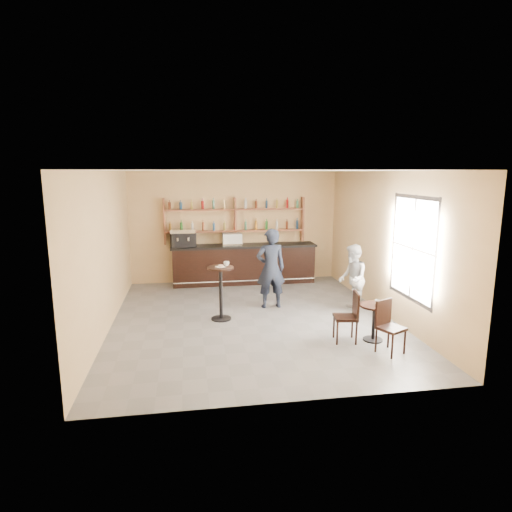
{
  "coord_description": "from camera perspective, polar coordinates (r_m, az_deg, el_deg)",
  "views": [
    {
      "loc": [
        -1.34,
        -8.85,
        3.17
      ],
      "look_at": [
        0.2,
        0.8,
        1.25
      ],
      "focal_mm": 30.0,
      "sensor_mm": 36.0,
      "label": 1
    }
  ],
  "objects": [
    {
      "name": "shelf_unit",
      "position": [
        12.37,
        -2.8,
        4.79
      ],
      "size": [
        4.0,
        0.26,
        1.4
      ],
      "primitive_type": null,
      "color": "brown",
      "rests_on": "wall_back"
    },
    {
      "name": "wall_left",
      "position": [
        9.14,
        -19.39,
        0.59
      ],
      "size": [
        0.0,
        7.0,
        7.0
      ],
      "primitive_type": "plane",
      "rotation": [
        1.57,
        0.0,
        1.57
      ],
      "color": "tan",
      "rests_on": "floor"
    },
    {
      "name": "cafe_table",
      "position": [
        8.53,
        15.42,
        -8.56
      ],
      "size": [
        0.59,
        0.59,
        0.71
      ],
      "primitive_type": null,
      "rotation": [
        0.0,
        0.0,
        -0.06
      ],
      "color": "black",
      "rests_on": "floor"
    },
    {
      "name": "patron_second",
      "position": [
        9.99,
        12.71,
        -2.97
      ],
      "size": [
        0.78,
        0.9,
        1.57
      ],
      "primitive_type": "imported",
      "rotation": [
        0.0,
        0.0,
        -1.84
      ],
      "color": "#A7A8AD",
      "rests_on": "floor"
    },
    {
      "name": "donut",
      "position": [
        9.17,
        -4.7,
        -1.32
      ],
      "size": [
        0.12,
        0.12,
        0.04
      ],
      "primitive_type": "torus",
      "rotation": [
        0.0,
        0.0,
        0.02
      ],
      "color": "#C37747",
      "rests_on": "napkin"
    },
    {
      "name": "man_main",
      "position": [
        10.05,
        1.98,
        -1.67
      ],
      "size": [
        0.71,
        0.48,
        1.89
      ],
      "primitive_type": "imported",
      "rotation": [
        0.0,
        0.0,
        3.18
      ],
      "color": "black",
      "rests_on": "floor"
    },
    {
      "name": "wall_front",
      "position": [
        5.73,
        4.81,
        -4.81
      ],
      "size": [
        7.0,
        0.0,
        7.0
      ],
      "primitive_type": "plane",
      "rotation": [
        -1.57,
        0.0,
        0.0
      ],
      "color": "tan",
      "rests_on": "floor"
    },
    {
      "name": "napkin",
      "position": [
        9.18,
        -4.76,
        -1.45
      ],
      "size": [
        0.22,
        0.22,
        0.0
      ],
      "primitive_type": "cube",
      "rotation": [
        0.0,
        0.0,
        0.48
      ],
      "color": "white",
      "rests_on": "pedestal_table"
    },
    {
      "name": "pastry_case",
      "position": [
        12.21,
        -3.22,
        2.24
      ],
      "size": [
        0.62,
        0.53,
        0.34
      ],
      "primitive_type": null,
      "rotation": [
        0.0,
        0.0,
        -0.16
      ],
      "color": "silver",
      "rests_on": "bar_counter"
    },
    {
      "name": "wall_right",
      "position": [
        9.98,
        16.85,
        1.59
      ],
      "size": [
        0.0,
        7.0,
        7.0
      ],
      "primitive_type": "plane",
      "rotation": [
        1.57,
        0.0,
        -1.57
      ],
      "color": "tan",
      "rests_on": "floor"
    },
    {
      "name": "ceiling",
      "position": [
        8.95,
        -0.47,
        11.31
      ],
      "size": [
        7.0,
        7.0,
        0.0
      ],
      "primitive_type": "plane",
      "rotation": [
        3.14,
        0.0,
        0.0
      ],
      "color": "white",
      "rests_on": "wall_back"
    },
    {
      "name": "window_pane",
      "position": [
        8.91,
        20.18,
        0.94
      ],
      "size": [
        0.0,
        2.0,
        2.0
      ],
      "primitive_type": "plane",
      "rotation": [
        1.57,
        0.0,
        -1.57
      ],
      "color": "white",
      "rests_on": "wall_right"
    },
    {
      "name": "liquor_bottles",
      "position": [
        12.35,
        -2.81,
        5.57
      ],
      "size": [
        3.68,
        0.1,
        1.0
      ],
      "primitive_type": null,
      "color": "#8C5919",
      "rests_on": "shelf_unit"
    },
    {
      "name": "cup_pedestal",
      "position": [
        9.28,
        -3.95,
        -1.01
      ],
      "size": [
        0.14,
        0.14,
        0.1
      ],
      "primitive_type": "imported",
      "rotation": [
        0.0,
        0.0,
        -0.15
      ],
      "color": "white",
      "rests_on": "pedestal_table"
    },
    {
      "name": "cup_cafe",
      "position": [
        8.43,
        15.87,
        -5.95
      ],
      "size": [
        0.11,
        0.11,
        0.09
      ],
      "primitive_type": "imported",
      "rotation": [
        0.0,
        0.0,
        0.13
      ],
      "color": "white",
      "rests_on": "cafe_table"
    },
    {
      "name": "floor",
      "position": [
        9.49,
        -0.44,
        -8.39
      ],
      "size": [
        7.0,
        7.0,
        0.0
      ],
      "primitive_type": "plane",
      "color": "slate",
      "rests_on": "ground"
    },
    {
      "name": "wall_back",
      "position": [
        12.52,
        -2.86,
        3.9
      ],
      "size": [
        7.0,
        0.0,
        7.0
      ],
      "primitive_type": "plane",
      "rotation": [
        1.57,
        0.0,
        0.0
      ],
      "color": "tan",
      "rests_on": "floor"
    },
    {
      "name": "window_frame",
      "position": [
        8.91,
        20.15,
        0.94
      ],
      "size": [
        0.04,
        1.7,
        2.1
      ],
      "primitive_type": null,
      "color": "black",
      "rests_on": "wall_right"
    },
    {
      "name": "chair_south",
      "position": [
        8.01,
        17.57,
        -9.11
      ],
      "size": [
        0.55,
        0.55,
        0.95
      ],
      "primitive_type": null,
      "rotation": [
        0.0,
        0.0,
        0.46
      ],
      "color": "black",
      "rests_on": "floor"
    },
    {
      "name": "pedestal_table",
      "position": [
        9.33,
        -4.71,
        -4.99
      ],
      "size": [
        0.58,
        0.58,
        1.18
      ],
      "primitive_type": null,
      "rotation": [
        0.0,
        0.0,
        -0.01
      ],
      "color": "black",
      "rests_on": "floor"
    },
    {
      "name": "espresso_machine",
      "position": [
        12.13,
        -9.7,
        2.42
      ],
      "size": [
        0.73,
        0.52,
        0.49
      ],
      "primitive_type": null,
      "rotation": [
        0.0,
        0.0,
        0.12
      ],
      "color": "black",
      "rests_on": "bar_counter"
    },
    {
      "name": "chair_west",
      "position": [
        8.33,
        11.84,
        -7.94
      ],
      "size": [
        0.48,
        0.48,
        0.97
      ],
      "primitive_type": null,
      "rotation": [
        0.0,
        0.0,
        -1.73
      ],
      "color": "black",
      "rests_on": "floor"
    },
    {
      "name": "bar_counter",
      "position": [
        12.38,
        -1.62,
        -1.05
      ],
      "size": [
        4.15,
        0.81,
        1.12
      ],
      "primitive_type": null,
      "color": "black",
      "rests_on": "floor"
    }
  ]
}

